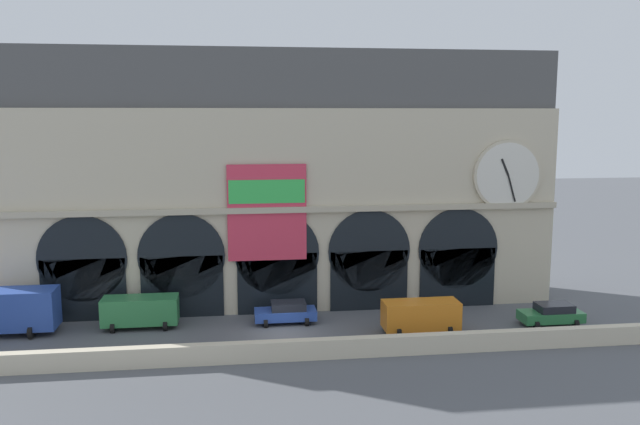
{
  "coord_description": "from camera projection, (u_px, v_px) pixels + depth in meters",
  "views": [
    {
      "loc": [
        -3.02,
        -42.22,
        14.83
      ],
      "look_at": [
        3.22,
        5.0,
        7.61
      ],
      "focal_mm": 36.42,
      "sensor_mm": 36.0,
      "label": 1
    }
  ],
  "objects": [
    {
      "name": "car_east",
      "position": [
        552.0,
        314.0,
        46.03
      ],
      "size": [
        4.4,
        2.22,
        1.55
      ],
      "color": "#2D7A42",
      "rests_on": "ground"
    },
    {
      "name": "station_building",
      "position": [
        274.0,
        183.0,
        50.25
      ],
      "size": [
        43.28,
        6.07,
        19.63
      ],
      "color": "beige",
      "rests_on": "ground"
    },
    {
      "name": "ground_plane",
      "position": [
        283.0,
        335.0,
        44.0
      ],
      "size": [
        200.0,
        200.0,
        0.0
      ],
      "primitive_type": "plane",
      "color": "#54565B"
    },
    {
      "name": "van_mideast",
      "position": [
        421.0,
        315.0,
        44.36
      ],
      "size": [
        5.2,
        2.48,
        2.2
      ],
      "color": "orange",
      "rests_on": "ground"
    },
    {
      "name": "quay_parapet_wall",
      "position": [
        288.0,
        350.0,
        39.47
      ],
      "size": [
        90.0,
        0.7,
        1.23
      ],
      "primitive_type": "cube",
      "color": "beige",
      "rests_on": "ground"
    },
    {
      "name": "van_midwest",
      "position": [
        140.0,
        310.0,
        45.36
      ],
      "size": [
        5.2,
        2.48,
        2.2
      ],
      "color": "#2D7A42",
      "rests_on": "ground"
    },
    {
      "name": "box_truck_west",
      "position": [
        1.0,
        311.0,
        43.79
      ],
      "size": [
        7.5,
        2.91,
        3.12
      ],
      "color": "orange",
      "rests_on": "ground"
    },
    {
      "name": "car_center",
      "position": [
        286.0,
        312.0,
        46.45
      ],
      "size": [
        4.4,
        2.22,
        1.55
      ],
      "color": "#28479E",
      "rests_on": "ground"
    }
  ]
}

